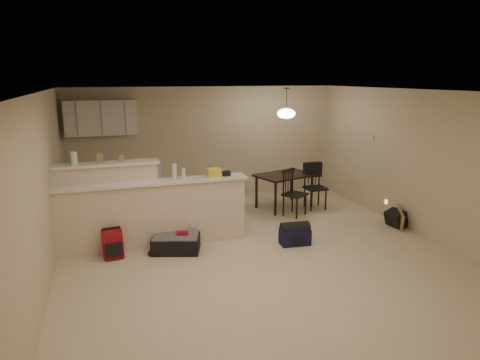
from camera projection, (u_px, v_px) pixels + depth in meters
name	position (u px, v px, depth m)	size (l,w,h in m)	color
room	(261.00, 177.00, 6.37)	(7.00, 7.02, 2.50)	beige
breakfast_bar	(137.00, 210.00, 6.90)	(3.08, 0.58, 1.39)	beige
upper_cabinets	(101.00, 118.00, 8.62)	(1.40, 0.34, 0.70)	white
kitchen_counter	(116.00, 188.00, 8.90)	(1.80, 0.60, 0.90)	white
thermostat	(372.00, 138.00, 8.64)	(0.02, 0.12, 0.12)	beige
jar	(74.00, 158.00, 6.55)	(0.10, 0.10, 0.20)	silver
cereal_box	(100.00, 158.00, 6.67)	(0.10, 0.07, 0.16)	#937E4C
small_box	(121.00, 158.00, 6.77)	(0.08, 0.06, 0.12)	#937E4C
bottle_a	(174.00, 172.00, 6.86)	(0.07, 0.07, 0.26)	silver
bottle_b	(184.00, 173.00, 6.92)	(0.06, 0.06, 0.18)	silver
bag_lump	(214.00, 173.00, 7.07)	(0.22, 0.18, 0.14)	#937E4C
pouch	(226.00, 173.00, 7.14)	(0.12, 0.10, 0.08)	#937E4C
dining_table	(285.00, 178.00, 8.95)	(1.33, 1.08, 0.72)	black
pendant_lamp	(286.00, 113.00, 8.63)	(0.36, 0.36, 0.62)	brown
dining_chair_near	(295.00, 193.00, 8.45)	(0.41, 0.39, 0.93)	black
dining_chair_far	(315.00, 187.00, 8.91)	(0.41, 0.39, 0.94)	black
suitcase	(176.00, 244.00, 6.78)	(0.73, 0.48, 0.25)	black
red_backpack	(113.00, 244.00, 6.52)	(0.29, 0.18, 0.44)	maroon
navy_duffel	(295.00, 237.00, 7.06)	(0.49, 0.26, 0.26)	#13133D
black_daypack	(396.00, 219.00, 7.89)	(0.34, 0.24, 0.30)	black
cardboard_sheet	(400.00, 219.00, 7.79)	(0.47, 0.02, 0.35)	#937E4C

